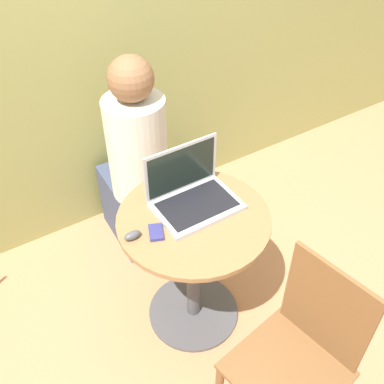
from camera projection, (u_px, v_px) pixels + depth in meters
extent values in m
plane|color=tan|center=(193.00, 312.00, 2.48)|extent=(12.00, 12.00, 0.00)
cube|color=#939956|center=(86.00, 18.00, 2.28)|extent=(7.00, 0.05, 2.60)
cylinder|color=#4C4C51|center=(193.00, 311.00, 2.47)|extent=(0.49, 0.49, 0.02)
cylinder|color=#4C4C51|center=(194.00, 270.00, 2.24)|extent=(0.07, 0.07, 0.69)
cylinder|color=olive|center=(194.00, 219.00, 2.00)|extent=(0.69, 0.69, 0.02)
cube|color=#B7B7BC|center=(197.00, 206.00, 2.04)|extent=(0.38, 0.27, 0.02)
cube|color=black|center=(197.00, 204.00, 2.03)|extent=(0.33, 0.21, 0.00)
cube|color=#B7B7BC|center=(181.00, 168.00, 2.03)|extent=(0.38, 0.01, 0.25)
cube|color=black|center=(182.00, 169.00, 2.03)|extent=(0.35, 0.00, 0.22)
cube|color=navy|center=(156.00, 233.00, 1.91)|extent=(0.09, 0.11, 0.02)
ellipsoid|color=#4C4C51|center=(132.00, 235.00, 1.89)|extent=(0.07, 0.04, 0.04)
cylinder|color=brown|center=(274.00, 343.00, 2.09)|extent=(0.04, 0.04, 0.44)
cube|color=brown|center=(286.00, 371.00, 1.75)|extent=(0.46, 0.46, 0.02)
cube|color=brown|center=(327.00, 308.00, 1.69)|extent=(0.08, 0.37, 0.44)
cube|color=#3D4766|center=(136.00, 206.00, 2.80)|extent=(0.32, 0.46, 0.45)
cylinder|color=beige|center=(137.00, 148.00, 2.39)|extent=(0.32, 0.32, 0.58)
sphere|color=brown|center=(131.00, 79.00, 2.12)|extent=(0.23, 0.23, 0.23)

